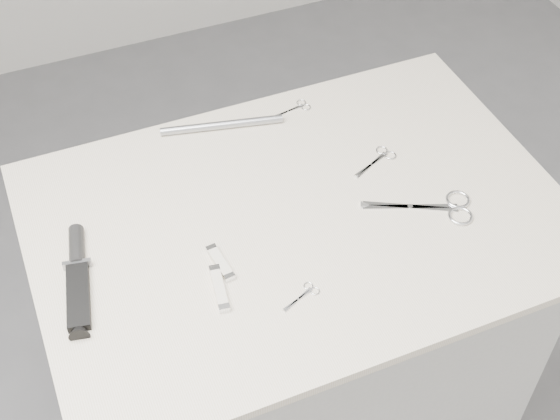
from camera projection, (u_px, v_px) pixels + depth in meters
name	position (u px, v px, depth m)	size (l,w,h in m)	color
plinth	(295.00, 352.00, 1.81)	(0.90, 0.60, 0.90)	#B5B5B2
display_board	(299.00, 217.00, 1.47)	(1.00, 0.70, 0.02)	beige
large_shears	(442.00, 207.00, 1.48)	(0.20, 0.13, 0.01)	silver
embroidery_scissors_a	(379.00, 158.00, 1.57)	(0.11, 0.07, 0.00)	silver
embroidery_scissors_b	(296.00, 108.00, 1.68)	(0.09, 0.04, 0.00)	silver
tiny_scissors	(304.00, 295.00, 1.34)	(0.08, 0.05, 0.00)	silver
sheathed_knife	(77.00, 273.00, 1.36)	(0.08, 0.23, 0.03)	black
pocket_knife_a	(220.00, 263.00, 1.38)	(0.03, 0.09, 0.01)	silver
pocket_knife_b	(219.00, 288.00, 1.34)	(0.04, 0.10, 0.01)	silver
metal_rail	(222.00, 125.00, 1.63)	(0.02, 0.02, 0.26)	#94979C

